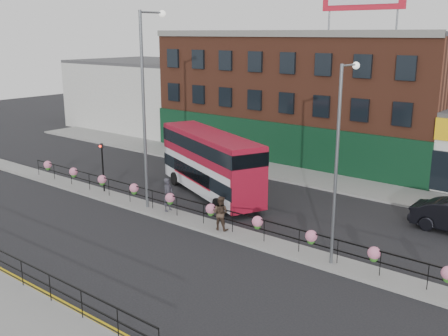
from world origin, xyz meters
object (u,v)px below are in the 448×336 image
Objects in this scene: pedestrian_b at (220,213)px; double_decker_bus at (211,158)px; pedestrian_a at (168,195)px; lamp_column_west at (147,94)px; lamp_column_east at (340,148)px.

double_decker_bus is at bearing -58.05° from pedestrian_b.
double_decker_bus reaches higher than pedestrian_a.
lamp_column_west reaches higher than double_decker_bus.
double_decker_bus is at bearing 74.28° from lamp_column_west.
lamp_column_west is at bearing -17.07° from pedestrian_b.
pedestrian_b is at bearing -4.02° from lamp_column_west.
pedestrian_a is 11.57m from lamp_column_east.
lamp_column_east is at bearing -1.00° from lamp_column_west.
double_decker_bus is at bearing -1.62° from pedestrian_a.
lamp_column_west reaches higher than pedestrian_a.
lamp_column_west is at bearing 179.00° from lamp_column_east.
lamp_column_west reaches higher than pedestrian_b.
lamp_column_west is (-1.17, -4.16, 4.34)m from double_decker_bus.
double_decker_bus is 12.23m from lamp_column_east.
pedestrian_a is 5.90m from lamp_column_west.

